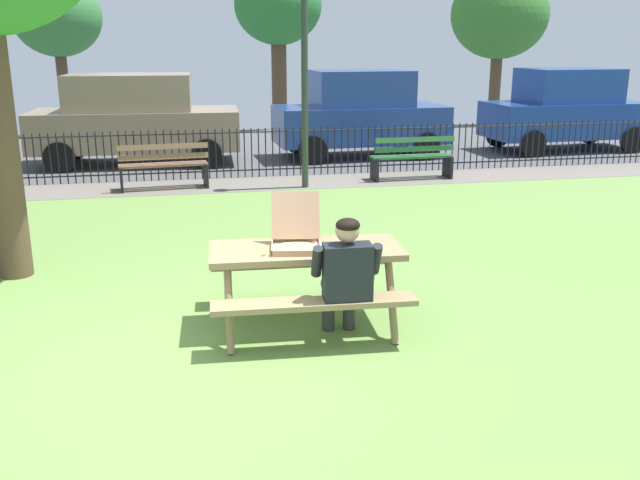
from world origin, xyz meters
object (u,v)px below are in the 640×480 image
at_px(pizza_box_open, 296,238).
at_px(lamp_post_walkway, 304,46).
at_px(parked_car_far_right, 566,109).
at_px(park_bench_center, 164,167).
at_px(far_tree_midright, 500,15).
at_px(park_bench_right, 412,158).
at_px(parked_car_center, 135,118).
at_px(picnic_table_foreground, 306,265).
at_px(parked_car_right, 360,113).
at_px(pizza_slice_on_table, 254,252).
at_px(far_tree_midleft, 57,17).
at_px(far_tree_center, 278,7).
at_px(adult_at_table, 345,274).

bearing_deg(pizza_box_open, lamp_post_walkway, 79.13).
distance_m(lamp_post_walkway, parked_car_far_right, 7.94).
height_order(park_bench_center, far_tree_midright, far_tree_midright).
distance_m(park_bench_center, lamp_post_walkway, 3.35).
distance_m(park_bench_right, parked_car_center, 6.14).
xyz_separation_m(picnic_table_foreground, lamp_post_walkway, (1.14, 6.42, 1.94)).
bearing_deg(parked_car_right, park_bench_center, -146.94).
distance_m(pizza_slice_on_table, park_bench_center, 6.92).
xyz_separation_m(picnic_table_foreground, park_bench_right, (3.33, 6.76, -0.18)).
distance_m(picnic_table_foreground, lamp_post_walkway, 6.81).
xyz_separation_m(parked_car_far_right, far_tree_midleft, (-12.65, 6.52, 2.26)).
bearing_deg(far_tree_center, park_bench_right, -82.34).
relative_size(pizza_box_open, park_bench_right, 0.38).
bearing_deg(parked_car_center, park_bench_right, -28.27).
bearing_deg(pizza_box_open, picnic_table_foreground, -13.31).
bearing_deg(park_bench_center, park_bench_right, -0.00).
bearing_deg(parked_car_center, parked_car_far_right, -0.01).
bearing_deg(park_bench_right, park_bench_center, 180.00).
bearing_deg(far_tree_midright, parked_car_right, -134.19).
bearing_deg(far_tree_center, lamp_post_walkway, -95.39).
relative_size(far_tree_midleft, far_tree_midright, 0.92).
height_order(parked_car_center, far_tree_midleft, far_tree_midleft).
xyz_separation_m(pizza_box_open, far_tree_midright, (9.45, 16.16, 2.55)).
bearing_deg(park_bench_right, far_tree_center, 97.66).
distance_m(park_bench_right, far_tree_center, 10.02).
bearing_deg(adult_at_table, pizza_box_open, 123.16).
bearing_deg(pizza_slice_on_table, picnic_table_foreground, 10.04).
height_order(park_bench_center, lamp_post_walkway, lamp_post_walkway).
distance_m(parked_car_far_right, far_tree_center, 9.35).
bearing_deg(parked_car_right, far_tree_center, 98.34).
height_order(picnic_table_foreground, far_tree_center, far_tree_center).
height_order(parked_car_center, far_tree_center, far_tree_center).
bearing_deg(parked_car_far_right, adult_at_table, -128.08).
bearing_deg(picnic_table_foreground, far_tree_midleft, 105.28).
height_order(pizza_box_open, park_bench_right, pizza_box_open).
bearing_deg(park_bench_center, pizza_box_open, -78.79).
bearing_deg(park_bench_right, adult_at_table, -112.84).
distance_m(parked_car_center, far_tree_center, 8.14).
xyz_separation_m(picnic_table_foreground, far_tree_center, (2.06, 16.18, 3.01)).
bearing_deg(far_tree_midright, parked_car_center, -150.25).
relative_size(lamp_post_walkway, far_tree_midleft, 0.94).
distance_m(park_bench_right, parked_car_far_right, 5.72).
relative_size(parked_car_right, far_tree_center, 0.81).
bearing_deg(parked_car_right, far_tree_midright, 45.81).
distance_m(picnic_table_foreground, park_bench_center, 6.91).
bearing_deg(picnic_table_foreground, lamp_post_walkway, 79.92).
distance_m(parked_car_center, far_tree_midright, 13.36).
relative_size(parked_car_center, far_tree_midright, 0.92).
height_order(pizza_box_open, far_tree_midleft, far_tree_midleft).
xyz_separation_m(pizza_box_open, lamp_post_walkway, (1.23, 6.40, 1.68)).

